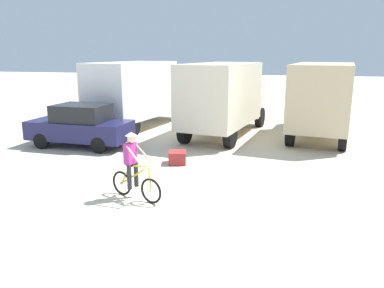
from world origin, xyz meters
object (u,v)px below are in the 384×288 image
Objects in this scene: box_truck_cream_rv at (225,95)px; cyclist_orange_shirt at (134,168)px; box_truck_tan_camper at (322,96)px; sedan_parked at (80,126)px; box_truck_avon_van at (139,91)px; supply_crate at (177,157)px.

box_truck_cream_rv is 8.62m from cyclist_orange_shirt.
box_truck_tan_camper is 10.71m from sedan_parked.
cyclist_orange_shirt is at bearing -69.93° from box_truck_avon_van.
box_truck_tan_camper is at bearing 7.77° from box_truck_cream_rv.
sedan_parked is at bearing -157.09° from box_truck_tan_camper.
box_truck_cream_rv is 10.58× the size of supply_crate.
box_truck_tan_camper reaches higher than cyclist_orange_shirt.
box_truck_avon_van is 3.89× the size of cyclist_orange_shirt.
box_truck_tan_camper is 3.86× the size of cyclist_orange_shirt.
supply_crate is (3.72, -6.07, -1.66)m from box_truck_avon_van.
cyclist_orange_shirt is at bearing -48.90° from sedan_parked.
box_truck_avon_van is at bearing 79.78° from sedan_parked.
supply_crate is at bearing -100.44° from box_truck_cream_rv.
box_truck_tan_camper is (9.00, -0.42, 0.00)m from box_truck_avon_van.
box_truck_cream_rv and box_truck_tan_camper have the same top height.
box_truck_cream_rv is 3.88× the size of cyclist_orange_shirt.
supply_crate is at bearing -58.49° from box_truck_avon_van.
box_truck_tan_camper is at bearing 22.91° from sedan_parked.
box_truck_cream_rv is 1.00× the size of box_truck_tan_camper.
cyclist_orange_shirt is at bearing -121.36° from box_truck_tan_camper.
sedan_parked is (-5.48, -3.56, -0.99)m from box_truck_cream_rv.
supply_crate is at bearing 85.81° from cyclist_orange_shirt.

